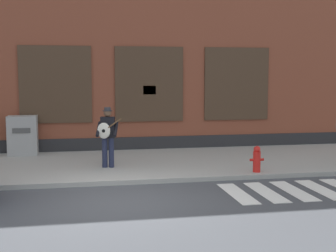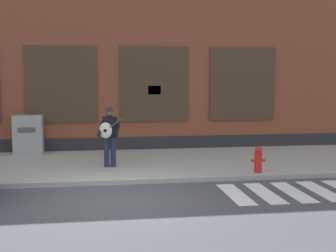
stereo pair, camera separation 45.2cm
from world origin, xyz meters
TOP-DOWN VIEW (x-y plane):
  - ground_plane at (0.00, 0.00)m, footprint 160.00×160.00m
  - sidewalk at (0.00, 3.86)m, footprint 28.00×4.74m
  - building_backdrop at (-0.00, 8.22)m, footprint 28.00×4.06m
  - crosswalk at (5.09, 0.19)m, footprint 5.20×1.90m
  - busker at (-0.06, 3.19)m, footprint 0.72×0.62m
  - utility_box at (-2.62, 5.77)m, footprint 0.92×0.57m
  - fire_hydrant at (3.80, 1.84)m, footprint 0.38×0.20m

SIDE VIEW (x-z plane):
  - ground_plane at x=0.00m, z-range 0.00..0.00m
  - crosswalk at x=5.09m, z-range 0.00..0.01m
  - sidewalk at x=0.00m, z-range 0.00..0.12m
  - fire_hydrant at x=3.80m, z-range 0.12..0.82m
  - utility_box at x=-2.62m, z-range 0.12..1.38m
  - busker at x=-0.06m, z-range 0.23..1.92m
  - building_backdrop at x=0.00m, z-range -0.01..8.33m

